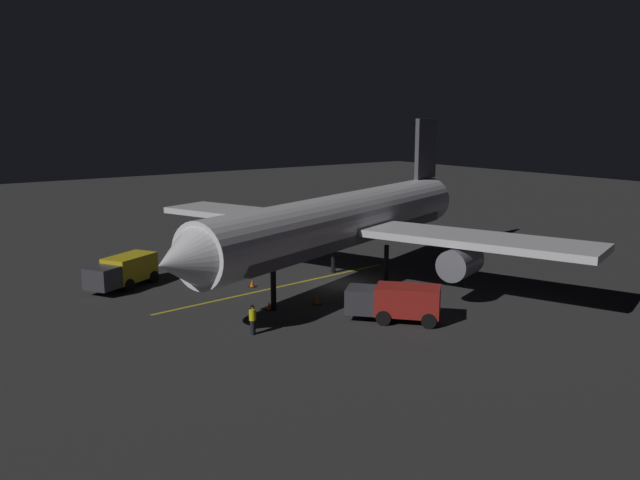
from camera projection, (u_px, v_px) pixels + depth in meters
name	position (u px, v px, depth m)	size (l,w,h in m)	color
ground_plane	(342.00, 285.00, 48.29)	(180.00, 180.00, 0.20)	#2E2E2E
apron_guide_stripe	(282.00, 286.00, 47.47)	(0.24, 20.84, 0.01)	gold
airliner	(347.00, 222.00, 47.90)	(35.05, 35.54, 11.92)	white
baggage_truck	(124.00, 272.00, 46.90)	(4.50, 5.89, 2.24)	gold
catering_truck	(397.00, 303.00, 39.34)	(5.57, 5.22, 2.19)	maroon
ground_crew_worker	(253.00, 320.00, 36.95)	(0.40, 0.40, 1.74)	black
traffic_cone_near_left	(317.00, 301.00, 42.93)	(0.50, 0.50, 0.55)	#EA590F
traffic_cone_near_right	(245.00, 270.00, 51.21)	(0.50, 0.50, 0.55)	#EA590F
traffic_cone_under_wing	(269.00, 306.00, 41.73)	(0.50, 0.50, 0.55)	#EA590F
traffic_cone_far	(252.00, 284.00, 47.21)	(0.50, 0.50, 0.55)	#EA590F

